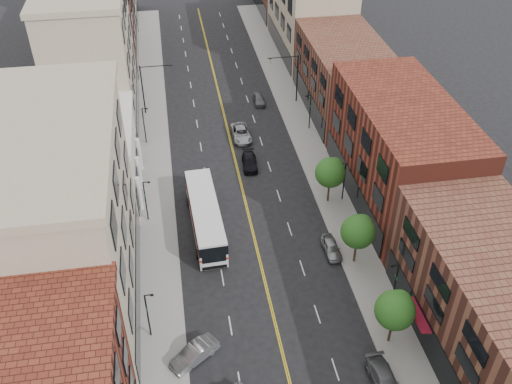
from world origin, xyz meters
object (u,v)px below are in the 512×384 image
car_parked_mid (385,381)px  car_lane_b (241,133)px  car_lane_behind (200,183)px  car_angle_b (195,354)px  city_bus (205,215)px  car_lane_c (259,99)px  car_lane_a (250,162)px  car_parked_far (331,248)px

car_parked_mid → car_lane_b: (-5.89, 39.46, 0.03)m
car_lane_b → car_lane_behind: bearing=-123.9°
car_angle_b → car_parked_mid: car_angle_b is taller
city_bus → car_lane_c: 28.94m
city_bus → car_lane_a: city_bus is taller
car_lane_behind → car_parked_far: bearing=134.7°
car_angle_b → car_parked_far: (14.80, 10.82, -0.07)m
car_lane_a → car_lane_b: bearing=94.4°
city_bus → car_lane_c: bearing=66.8°
car_parked_far → car_lane_b: bearing=102.9°
car_lane_behind → city_bus: bearing=92.0°
car_parked_far → car_lane_c: size_ratio=1.03×
car_lane_behind → car_lane_c: (10.38, 19.43, -0.09)m
city_bus → car_angle_b: size_ratio=2.96×
car_lane_behind → car_lane_b: bearing=-120.1°
car_lane_a → car_lane_b: (-0.08, 6.80, 0.08)m
car_lane_b → car_lane_c: size_ratio=1.39×
car_lane_behind → car_lane_a: bearing=-150.2°
city_bus → car_lane_behind: size_ratio=2.97×
city_bus → car_parked_far: size_ratio=3.41×
car_lane_a → car_lane_c: bearing=80.0°
city_bus → car_angle_b: city_bus is taller
car_lane_a → car_lane_behind: bearing=-148.5°
car_lane_behind → car_lane_c: 22.03m
car_parked_mid → car_lane_behind: bearing=109.3°
car_angle_b → car_parked_far: bearing=91.6°
car_lane_a → car_lane_c: 16.48m
car_parked_mid → car_lane_a: 33.18m
car_lane_a → car_parked_far: bearing=-67.1°
city_bus → car_lane_c: city_bus is taller
city_bus → car_parked_far: city_bus is taller
car_angle_b → car_lane_a: bearing=127.3°
car_parked_far → car_lane_a: bearing=108.0°
city_bus → car_lane_a: (6.47, 10.97, -1.31)m
car_parked_far → car_parked_mid: bearing=-91.2°
car_lane_behind → car_lane_c: size_ratio=1.18×
city_bus → car_lane_b: 18.92m
car_angle_b → car_lane_c: 45.43m
car_angle_b → car_lane_b: (8.91, 34.34, -0.01)m
car_parked_far → car_lane_b: 24.25m
car_parked_mid → car_lane_b: 39.90m
car_parked_mid → car_lane_behind: (-12.28, 29.25, 0.03)m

